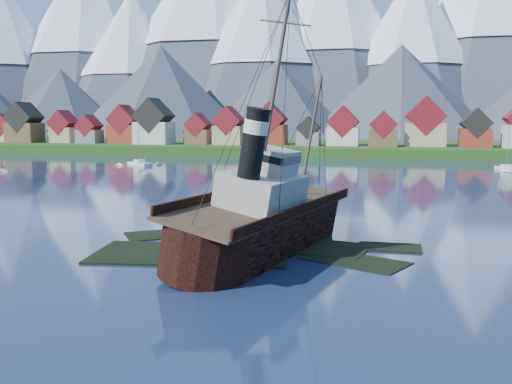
# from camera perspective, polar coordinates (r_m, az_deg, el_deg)

# --- Properties ---
(ground) EXTENTS (1400.00, 1400.00, 0.00)m
(ground) POSITION_cam_1_polar(r_m,az_deg,el_deg) (54.64, -2.81, -5.96)
(ground) COLOR #1A2A4A
(ground) RESTS_ON ground
(shoal) EXTENTS (31.71, 21.24, 1.14)m
(shoal) POSITION_cam_1_polar(r_m,az_deg,el_deg) (56.30, -0.45, -5.91)
(shoal) COLOR black
(shoal) RESTS_ON ground
(shore_bank) EXTENTS (600.00, 80.00, 3.20)m
(shore_bank) POSITION_cam_1_polar(r_m,az_deg,el_deg) (221.90, 9.54, 4.02)
(shore_bank) COLOR #154513
(shore_bank) RESTS_ON ground
(seawall) EXTENTS (600.00, 2.50, 2.00)m
(seawall) POSITION_cam_1_polar(r_m,az_deg,el_deg) (184.08, 8.73, 3.37)
(seawall) COLOR #3F3D38
(seawall) RESTS_ON ground
(town) EXTENTS (250.96, 16.69, 17.30)m
(town) POSITION_cam_1_polar(r_m,az_deg,el_deg) (208.85, 0.09, 6.39)
(town) COLOR maroon
(town) RESTS_ON ground
(mountains) EXTENTS (965.00, 340.00, 205.00)m
(mountains) POSITION_cam_1_polar(r_m,az_deg,el_deg) (538.04, 12.01, 15.42)
(mountains) COLOR #2D333D
(mountains) RESTS_ON ground
(tugboat_wreck) EXTENTS (7.25, 31.24, 24.76)m
(tugboat_wreck) POSITION_cam_1_polar(r_m,az_deg,el_deg) (55.47, 0.75, -2.47)
(tugboat_wreck) COLOR black
(tugboat_wreck) RESTS_ON ground
(sailboat_c) EXTENTS (9.23, 7.86, 12.57)m
(sailboat_c) POSITION_cam_1_polar(r_m,az_deg,el_deg) (157.48, -11.56, 2.75)
(sailboat_c) COLOR white
(sailboat_c) RESTS_ON ground
(sailboat_e) EXTENTS (4.27, 10.22, 11.52)m
(sailboat_e) POSITION_cam_1_polar(r_m,az_deg,el_deg) (151.91, 23.79, 2.09)
(sailboat_e) COLOR white
(sailboat_e) RESTS_ON ground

